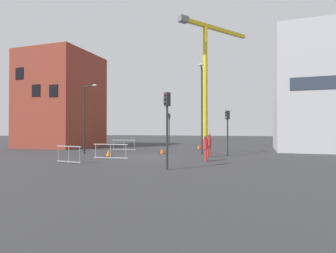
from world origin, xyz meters
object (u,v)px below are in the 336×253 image
at_px(traffic_light_island, 227,125).
at_px(traffic_cone_by_barrier, 108,153).
at_px(pedestrian_walking, 209,143).
at_px(traffic_cone_on_verge, 199,147).
at_px(construction_crane, 207,62).
at_px(streetlamp_tall, 202,103).
at_px(pedestrian_waiting, 205,146).
at_px(traffic_light_far, 169,124).
at_px(streetlamp_short, 86,113).
at_px(traffic_light_verge, 167,118).
at_px(traffic_cone_orange, 162,151).

height_order(traffic_light_island, traffic_cone_by_barrier, traffic_light_island).
height_order(pedestrian_walking, traffic_cone_on_verge, pedestrian_walking).
relative_size(construction_crane, pedestrian_walking, 12.96).
height_order(pedestrian_walking, traffic_cone_by_barrier, pedestrian_walking).
bearing_deg(traffic_cone_by_barrier, pedestrian_walking, 14.43).
height_order(streetlamp_tall, pedestrian_waiting, streetlamp_tall).
bearing_deg(construction_crane, streetlamp_tall, -80.32).
distance_m(construction_crane, pedestrian_waiting, 39.37).
bearing_deg(traffic_light_island, traffic_light_far, 128.46).
bearing_deg(pedestrian_waiting, traffic_light_far, 116.38).
relative_size(streetlamp_short, pedestrian_walking, 3.30).
relative_size(streetlamp_short, traffic_light_verge, 1.48).
xyz_separation_m(construction_crane, pedestrian_walking, (6.23, -33.00, -14.47)).
distance_m(traffic_light_verge, traffic_light_island, 9.22).
bearing_deg(streetlamp_short, traffic_cone_orange, 20.04).
bearing_deg(traffic_cone_orange, traffic_cone_by_barrier, -132.58).
bearing_deg(streetlamp_tall, traffic_light_far, 121.01).
height_order(construction_crane, traffic_cone_orange, construction_crane).
distance_m(traffic_light_far, traffic_cone_by_barrier, 14.45).
xyz_separation_m(construction_crane, traffic_light_far, (-1.05, -20.73, -12.73)).
bearing_deg(construction_crane, traffic_cone_on_verge, -81.63).
xyz_separation_m(traffic_cone_orange, traffic_cone_on_verge, (1.76, 6.89, -0.01)).
distance_m(pedestrian_walking, traffic_cone_on_verge, 8.88).
relative_size(construction_crane, streetlamp_short, 3.93).
xyz_separation_m(streetlamp_tall, traffic_cone_by_barrier, (-6.71, -3.58, -4.10)).
distance_m(pedestrian_waiting, traffic_cone_orange, 6.56).
xyz_separation_m(traffic_light_far, pedestrian_walking, (7.28, -12.27, -1.74)).
bearing_deg(traffic_light_verge, pedestrian_waiting, 75.08).
bearing_deg(pedestrian_waiting, traffic_cone_by_barrier, 172.45).
distance_m(construction_crane, traffic_light_far, 24.35).
distance_m(construction_crane, streetlamp_short, 36.02).
bearing_deg(pedestrian_walking, traffic_light_verge, -96.77).
height_order(streetlamp_short, traffic_light_far, streetlamp_short).
distance_m(traffic_light_far, traffic_cone_on_verge, 6.56).
bearing_deg(traffic_light_far, streetlamp_tall, -58.99).
xyz_separation_m(construction_crane, traffic_light_verge, (5.35, -40.40, -12.83)).
xyz_separation_m(traffic_light_island, pedestrian_waiting, (-0.92, -4.57, -1.47)).
distance_m(pedestrian_waiting, traffic_cone_on_verge, 11.83).
relative_size(streetlamp_short, traffic_cone_on_verge, 12.53).
height_order(traffic_light_far, pedestrian_waiting, traffic_light_far).
distance_m(streetlamp_tall, traffic_cone_by_barrier, 8.64).
xyz_separation_m(construction_crane, pedestrian_waiting, (6.53, -36.00, -14.54)).
height_order(traffic_light_verge, pedestrian_walking, traffic_light_verge).
relative_size(traffic_light_far, traffic_cone_by_barrier, 7.85).
xyz_separation_m(construction_crane, streetlamp_short, (-4.32, -33.70, -11.96)).
distance_m(streetlamp_short, traffic_cone_on_verge, 12.56).
height_order(traffic_light_island, traffic_cone_orange, traffic_light_island).
relative_size(streetlamp_tall, pedestrian_waiting, 4.28).
xyz_separation_m(traffic_light_verge, traffic_cone_by_barrier, (-6.72, 5.45, -2.45)).
height_order(traffic_light_verge, pedestrian_waiting, traffic_light_verge).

